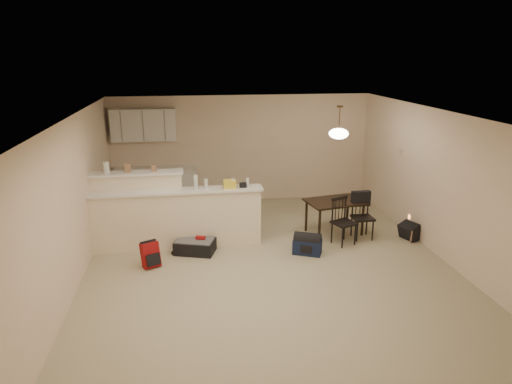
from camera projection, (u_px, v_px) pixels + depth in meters
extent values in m
plane|color=#B5AC8B|center=(268.00, 263.00, 7.74)|extent=(7.00, 7.00, 0.00)
plane|color=white|center=(269.00, 115.00, 7.01)|extent=(7.00, 7.00, 0.00)
cube|color=beige|center=(242.00, 149.00, 10.68)|extent=(6.00, 0.02, 2.50)
cube|color=beige|center=(338.00, 306.00, 4.07)|extent=(6.00, 0.02, 2.50)
cube|color=beige|center=(75.00, 201.00, 6.94)|extent=(0.02, 7.00, 2.50)
cube|color=beige|center=(441.00, 185.00, 7.80)|extent=(0.02, 7.00, 2.50)
cube|color=#F5E7C6|center=(178.00, 220.00, 8.22)|extent=(3.00, 0.28, 1.05)
cube|color=white|center=(176.00, 191.00, 8.06)|extent=(3.08, 0.38, 0.04)
cube|color=#F5E7C6|center=(138.00, 210.00, 8.29)|extent=(1.60, 0.24, 1.35)
cube|color=white|center=(136.00, 173.00, 8.08)|extent=(1.68, 0.34, 0.04)
cube|color=white|center=(144.00, 125.00, 10.01)|extent=(1.40, 0.34, 0.70)
cube|color=white|center=(157.00, 189.00, 10.34)|extent=(1.80, 0.60, 0.90)
cube|color=beige|center=(401.00, 152.00, 9.19)|extent=(0.02, 0.12, 0.12)
cylinder|color=silver|center=(106.00, 168.00, 7.98)|extent=(0.10, 0.10, 0.20)
cube|color=#976F4E|center=(128.00, 168.00, 8.03)|extent=(0.10, 0.07, 0.16)
cube|color=#976F4E|center=(154.00, 168.00, 8.11)|extent=(0.08, 0.06, 0.12)
cylinder|color=silver|center=(196.00, 182.00, 8.07)|extent=(0.07, 0.07, 0.26)
cylinder|color=silver|center=(206.00, 184.00, 8.11)|extent=(0.06, 0.06, 0.18)
cube|color=#976F4E|center=(230.00, 184.00, 8.17)|extent=(0.22, 0.18, 0.14)
cube|color=#976F4E|center=(243.00, 185.00, 8.22)|extent=(0.12, 0.10, 0.08)
cylinder|color=silver|center=(247.00, 183.00, 8.22)|extent=(0.05, 0.05, 0.17)
cylinder|color=silver|center=(233.00, 183.00, 8.18)|extent=(0.07, 0.07, 0.17)
cube|color=black|center=(335.00, 202.00, 8.83)|extent=(1.19, 0.90, 0.04)
cylinder|color=black|center=(319.00, 226.00, 8.52)|extent=(0.05, 0.05, 0.64)
cylinder|color=black|center=(363.00, 220.00, 8.82)|extent=(0.05, 0.05, 0.64)
cylinder|color=black|center=(306.00, 216.00, 9.04)|extent=(0.05, 0.05, 0.64)
cylinder|color=black|center=(348.00, 211.00, 9.33)|extent=(0.05, 0.05, 0.64)
cylinder|color=brown|center=(339.00, 119.00, 8.36)|extent=(0.02, 0.02, 0.50)
cylinder|color=brown|center=(340.00, 106.00, 8.29)|extent=(0.12, 0.12, 0.03)
ellipsoid|color=white|center=(339.00, 134.00, 8.44)|extent=(0.36, 0.36, 0.20)
cube|color=black|center=(195.00, 246.00, 8.11)|extent=(0.78, 0.63, 0.23)
cube|color=maroon|center=(150.00, 255.00, 7.55)|extent=(0.33, 0.28, 0.42)
cube|color=#131D3C|center=(307.00, 246.00, 8.06)|extent=(0.56, 0.44, 0.27)
cube|color=black|center=(410.00, 231.00, 8.68)|extent=(0.36, 0.42, 0.31)
cube|color=#976F4E|center=(410.00, 232.00, 8.65)|extent=(0.16, 0.37, 0.30)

